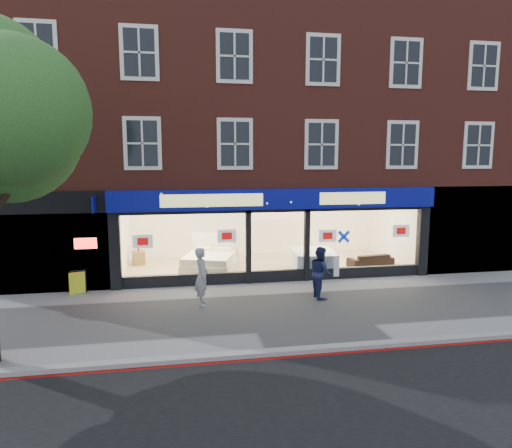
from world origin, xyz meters
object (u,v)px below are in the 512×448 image
object	(u,v)px
display_bed	(210,261)
sofa	(370,260)
a_board	(78,282)
pedestrian_grey	(202,276)
pedestrian_blue	(321,272)
mattress_stack	(313,261)

from	to	relation	value
display_bed	sofa	distance (m)	6.28
a_board	sofa	bearing A→B (deg)	-8.84
pedestrian_grey	pedestrian_blue	bearing A→B (deg)	-89.84
mattress_stack	pedestrian_grey	bearing A→B (deg)	-144.71
mattress_stack	a_board	bearing A→B (deg)	-171.05
display_bed	mattress_stack	xyz separation A→B (m)	(3.85, -0.75, 0.03)
display_bed	pedestrian_grey	xyz separation A→B (m)	(-0.54, -3.86, 0.41)
sofa	display_bed	bearing A→B (deg)	-12.24
sofa	pedestrian_grey	distance (m)	7.58
mattress_stack	pedestrian_blue	bearing A→B (deg)	-103.04
display_bed	pedestrian_blue	size ratio (longest dim) A/B	1.65
display_bed	sofa	bearing A→B (deg)	12.83
display_bed	pedestrian_grey	world-z (taller)	pedestrian_grey
pedestrian_grey	pedestrian_blue	world-z (taller)	pedestrian_grey
mattress_stack	a_board	size ratio (longest dim) A/B	2.72
mattress_stack	a_board	world-z (taller)	mattress_stack
a_board	pedestrian_grey	size ratio (longest dim) A/B	0.44
display_bed	a_board	xyz separation A→B (m)	(-4.40, -2.05, -0.07)
mattress_stack	sofa	distance (m)	2.42
mattress_stack	sofa	bearing A→B (deg)	5.06
mattress_stack	pedestrian_blue	world-z (taller)	pedestrian_blue
sofa	a_board	size ratio (longest dim) A/B	2.33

